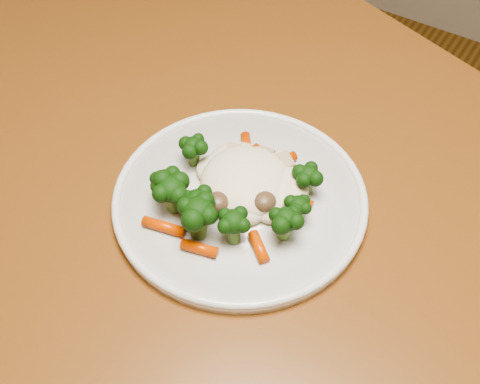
{
  "coord_description": "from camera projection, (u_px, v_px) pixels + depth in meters",
  "views": [
    {
      "loc": [
        0.21,
        -0.46,
        1.29
      ],
      "look_at": [
        -0.02,
        -0.09,
        0.77
      ],
      "focal_mm": 45.0,
      "sensor_mm": 36.0,
      "label": 1
    }
  ],
  "objects": [
    {
      "name": "dining_table",
      "position": [
        218.0,
        224.0,
        0.79
      ],
      "size": [
        1.44,
        1.19,
        0.75
      ],
      "rotation": [
        0.0,
        0.0,
        -0.34
      ],
      "color": "brown",
      "rests_on": "ground"
    },
    {
      "name": "plate",
      "position": [
        240.0,
        200.0,
        0.69
      ],
      "size": [
        0.29,
        0.29,
        0.01
      ],
      "primitive_type": "cylinder",
      "color": "white",
      "rests_on": "dining_table"
    },
    {
      "name": "meal",
      "position": [
        232.0,
        190.0,
        0.66
      ],
      "size": [
        0.19,
        0.18,
        0.05
      ],
      "color": "#FCEEC9",
      "rests_on": "plate"
    }
  ]
}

